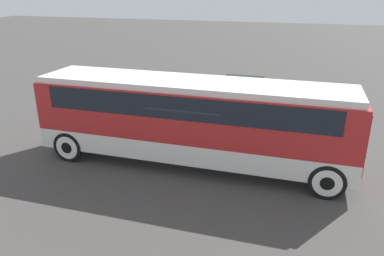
% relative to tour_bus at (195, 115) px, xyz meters
% --- Properties ---
extents(ground_plane, '(120.00, 120.00, 0.00)m').
position_rel_tour_bus_xyz_m(ground_plane, '(-0.10, -0.00, -1.96)').
color(ground_plane, '#423F3D').
extents(tour_bus, '(11.46, 2.51, 3.23)m').
position_rel_tour_bus_xyz_m(tour_bus, '(0.00, 0.00, 0.00)').
color(tour_bus, silver).
rests_on(tour_bus, ground_plane).
extents(parked_car_near, '(4.65, 1.81, 1.42)m').
position_rel_tour_bus_xyz_m(parked_car_near, '(-4.66, 8.16, -1.25)').
color(parked_car_near, silver).
rests_on(parked_car_near, ground_plane).
extents(parked_car_mid, '(4.19, 1.78, 1.43)m').
position_rel_tour_bus_xyz_m(parked_car_mid, '(-5.71, 5.73, -1.25)').
color(parked_car_mid, black).
rests_on(parked_car_mid, ground_plane).
extents(parked_car_far, '(4.37, 1.89, 1.40)m').
position_rel_tour_bus_xyz_m(parked_car_far, '(0.45, 8.70, -1.26)').
color(parked_car_far, '#7A6B5B').
rests_on(parked_car_far, ground_plane).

